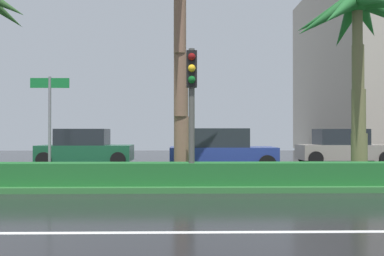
% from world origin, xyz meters
% --- Properties ---
extents(ground_plane, '(90.00, 42.00, 0.10)m').
position_xyz_m(ground_plane, '(0.00, 9.00, -0.05)').
color(ground_plane, black).
extents(median_strip, '(85.50, 4.00, 0.15)m').
position_xyz_m(median_strip, '(0.00, 8.00, 0.07)').
color(median_strip, '#2D6B33').
rests_on(median_strip, ground_plane).
extents(median_hedge, '(76.50, 0.70, 0.60)m').
position_xyz_m(median_hedge, '(0.00, 6.60, 0.45)').
color(median_hedge, '#1E6028').
rests_on(median_hedge, median_strip).
extents(palm_tree_centre_right, '(3.97, 4.03, 6.08)m').
position_xyz_m(palm_tree_centre_right, '(8.83, 8.20, 4.98)').
color(palm_tree_centre_right, brown).
rests_on(palm_tree_centre_right, median_strip).
extents(traffic_signal_median_right, '(0.28, 0.43, 3.65)m').
position_xyz_m(traffic_signal_median_right, '(3.62, 6.39, 2.67)').
color(traffic_signal_median_right, '#4C4C47').
rests_on(traffic_signal_median_right, median_strip).
extents(street_name_sign, '(1.10, 0.08, 3.00)m').
position_xyz_m(street_name_sign, '(-0.39, 7.19, 2.08)').
color(street_name_sign, slate).
rests_on(street_name_sign, median_strip).
extents(car_in_traffic_second, '(4.30, 2.02, 1.72)m').
position_xyz_m(car_in_traffic_second, '(-1.23, 14.71, 0.83)').
color(car_in_traffic_second, '#195133').
rests_on(car_in_traffic_second, ground_plane).
extents(car_in_traffic_third, '(4.30, 2.02, 1.72)m').
position_xyz_m(car_in_traffic_third, '(4.95, 12.24, 0.83)').
color(car_in_traffic_third, navy).
rests_on(car_in_traffic_third, ground_plane).
extents(car_in_traffic_fourth, '(4.30, 2.02, 1.72)m').
position_xyz_m(car_in_traffic_fourth, '(11.10, 15.18, 0.83)').
color(car_in_traffic_fourth, gray).
rests_on(car_in_traffic_fourth, ground_plane).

